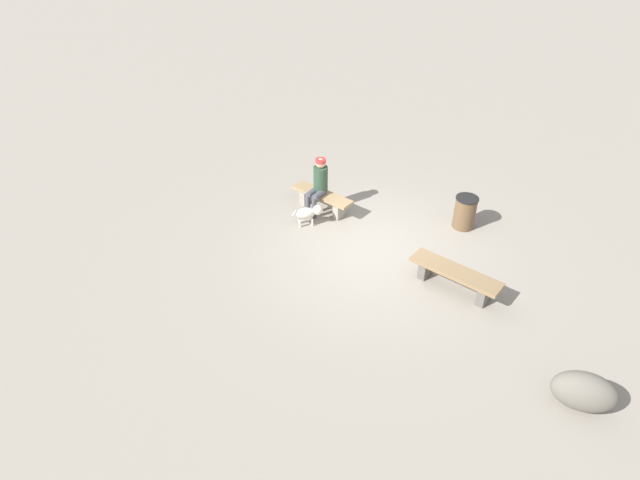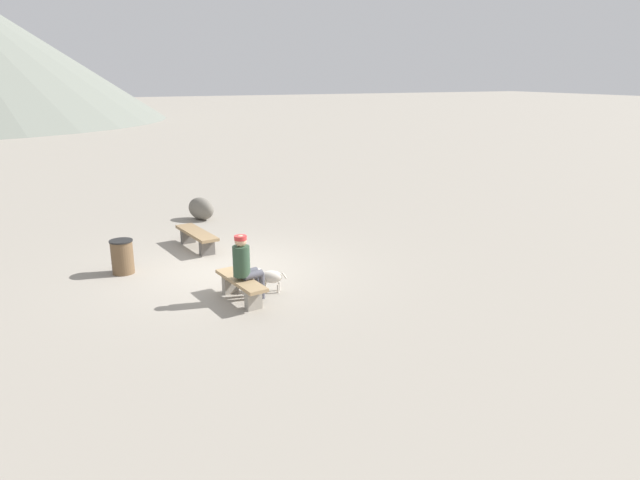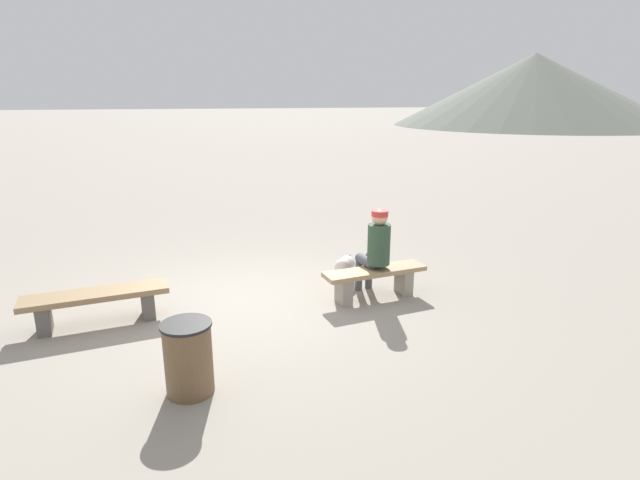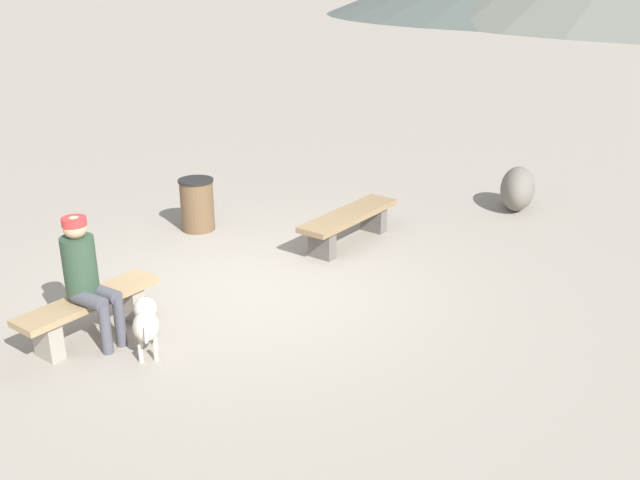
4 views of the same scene
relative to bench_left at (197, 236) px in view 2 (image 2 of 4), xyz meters
The scene contains 7 objects.
ground 1.98m from the bench_left, ahead, with size 210.00×210.00×0.06m, color gray.
bench_left is the anchor object (origin of this frame).
bench_right 3.84m from the bench_left, ahead, with size 1.60×0.62×0.45m.
seated_person 3.90m from the bench_left, ahead, with size 0.41×0.62×1.34m.
dog 3.63m from the bench_left, ahead, with size 0.48×0.64×0.48m.
trash_bin 2.26m from the bench_left, 58.92° to the right, with size 0.51×0.51×0.76m.
boulder 3.10m from the bench_left, 164.36° to the left, with size 0.96×0.53×0.68m, color #6B665B.
Camera 2 is at (12.15, -3.33, 4.28)m, focal length 32.49 mm.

